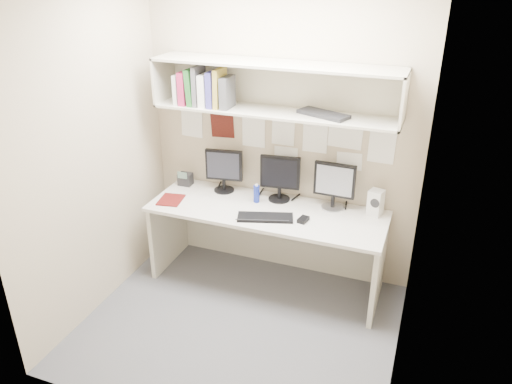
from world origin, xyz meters
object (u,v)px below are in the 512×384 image
at_px(speaker, 376,203).
at_px(maroon_notebook, 171,200).
at_px(monitor_left, 224,168).
at_px(monitor_right, 334,184).
at_px(desk, 267,246).
at_px(desk_phone, 185,179).
at_px(keyboard, 265,217).
at_px(monitor_center, 280,176).

xyz_separation_m(speaker, maroon_notebook, (-1.70, -0.36, -0.10)).
distance_m(monitor_left, monitor_right, 1.00).
xyz_separation_m(desk, desk_phone, (-0.88, 0.20, 0.42)).
height_order(monitor_right, desk_phone, monitor_right).
bearing_deg(monitor_left, desk, -33.51).
bearing_deg(maroon_notebook, desk_phone, 86.74).
bearing_deg(keyboard, monitor_right, 22.08).
xyz_separation_m(speaker, desk_phone, (-1.74, -0.01, -0.05)).
bearing_deg(monitor_left, keyboard, -45.23).
bearing_deg(desk, monitor_left, 155.75).
distance_m(desk, monitor_left, 0.79).
height_order(speaker, maroon_notebook, speaker).
distance_m(monitor_left, monitor_center, 0.53).
relative_size(monitor_right, desk_phone, 2.74).
xyz_separation_m(desk, keyboard, (0.04, -0.17, 0.37)).
bearing_deg(desk_phone, monitor_left, 0.17).
bearing_deg(maroon_notebook, monitor_center, 12.75).
xyz_separation_m(desk, maroon_notebook, (-0.84, -0.14, 0.37)).
distance_m(desk, monitor_right, 0.81).
relative_size(monitor_center, monitor_right, 1.00).
bearing_deg(speaker, keyboard, -140.06).
relative_size(monitor_left, monitor_center, 0.97).
bearing_deg(monitor_right, speaker, 1.36).
bearing_deg(desk, speaker, 14.12).
height_order(desk, monitor_center, monitor_center).
bearing_deg(maroon_notebook, keyboard, -11.19).
bearing_deg(monitor_center, speaker, -7.67).
xyz_separation_m(keyboard, desk_phone, (-0.92, 0.37, 0.05)).
relative_size(speaker, desk_phone, 1.49).
relative_size(desk, monitor_center, 4.99).
xyz_separation_m(monitor_right, desk_phone, (-1.39, -0.01, -0.17)).
height_order(monitor_center, keyboard, monitor_center).
height_order(monitor_center, monitor_right, monitor_right).
height_order(monitor_center, desk_phone, monitor_center).
bearing_deg(speaker, desk_phone, -164.74).
distance_m(desk, monitor_center, 0.63).
bearing_deg(monitor_center, keyboard, -96.77).
bearing_deg(monitor_left, monitor_right, -9.26).
bearing_deg(desk, monitor_right, 23.15).
relative_size(monitor_left, monitor_right, 0.96).
bearing_deg(maroon_notebook, speaker, 2.32).
xyz_separation_m(monitor_center, speaker, (0.82, -0.00, -0.11)).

